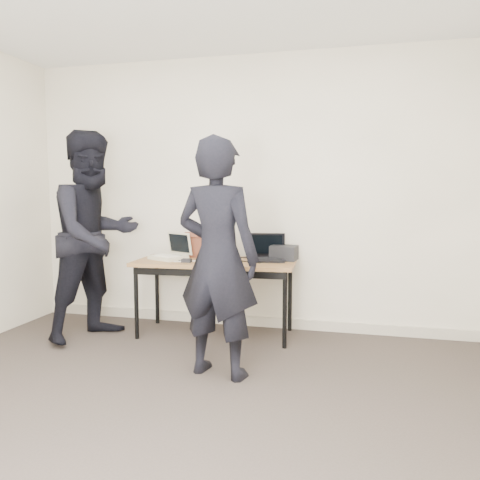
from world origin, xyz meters
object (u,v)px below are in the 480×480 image
(laptop_center, at_px, (217,256))
(person_typist, at_px, (218,258))
(laptop_right, at_px, (267,254))
(equipment_box, at_px, (284,253))
(person_observer, at_px, (95,236))
(laptop_beige, at_px, (171,254))
(leather_satchel, at_px, (204,244))
(desk, at_px, (215,267))

(laptop_center, distance_m, person_typist, 0.95)
(laptop_right, xyz_separation_m, person_typist, (-0.17, -1.07, 0.11))
(equipment_box, relative_size, person_observer, 0.13)
(laptop_beige, height_order, leather_satchel, leather_satchel)
(desk, height_order, leather_satchel, leather_satchel)
(laptop_center, distance_m, leather_satchel, 0.33)
(leather_satchel, relative_size, person_observer, 0.20)
(laptop_right, bearing_deg, equipment_box, 7.08)
(laptop_right, relative_size, person_observer, 0.20)
(desk, xyz_separation_m, equipment_box, (0.63, 0.19, 0.13))
(equipment_box, xyz_separation_m, person_observer, (-1.69, -0.51, 0.17))
(laptop_center, relative_size, equipment_box, 1.26)
(person_observer, bearing_deg, laptop_beige, -37.54)
(leather_satchel, bearing_deg, desk, -60.61)
(laptop_center, xyz_separation_m, leather_satchel, (-0.21, 0.25, 0.08))
(laptop_right, xyz_separation_m, equipment_box, (0.16, 0.05, 0.01))
(laptop_center, xyz_separation_m, person_typist, (0.27, -0.91, 0.11))
(person_typist, bearing_deg, laptop_beige, -40.34)
(laptop_beige, xyz_separation_m, laptop_right, (0.92, 0.13, 0.01))
(laptop_center, bearing_deg, equipment_box, 15.09)
(laptop_center, bearing_deg, laptop_beige, 171.89)
(leather_satchel, height_order, equipment_box, leather_satchel)
(laptop_center, relative_size, person_observer, 0.16)
(laptop_center, height_order, equipment_box, laptop_center)
(desk, height_order, equipment_box, equipment_box)
(desk, distance_m, leather_satchel, 0.34)
(laptop_center, xyz_separation_m, person_observer, (-1.09, -0.30, 0.19))
(desk, xyz_separation_m, leather_satchel, (-0.18, 0.23, 0.19))
(desk, height_order, laptop_right, laptop_right)
(laptop_beige, distance_m, laptop_center, 0.47)
(leather_satchel, bearing_deg, person_typist, -76.19)
(desk, xyz_separation_m, laptop_center, (0.03, -0.02, 0.11))
(leather_satchel, distance_m, person_typist, 1.25)
(desk, distance_m, equipment_box, 0.67)
(laptop_beige, relative_size, person_typist, 0.23)
(equipment_box, bearing_deg, person_typist, -106.26)
(desk, relative_size, equipment_box, 6.34)
(laptop_beige, bearing_deg, person_observer, -124.97)
(laptop_center, bearing_deg, desk, 141.53)
(desk, height_order, person_observer, person_observer)
(laptop_beige, distance_m, person_observer, 0.73)
(desk, bearing_deg, leather_satchel, 125.44)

